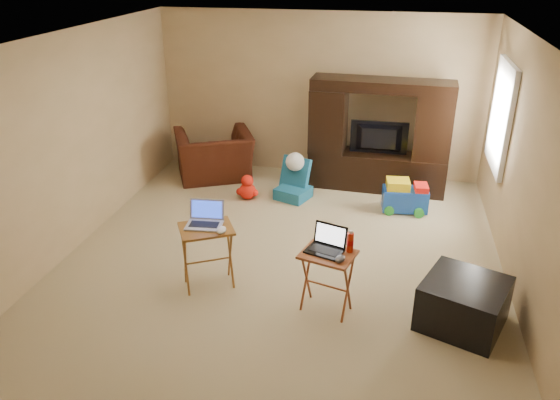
% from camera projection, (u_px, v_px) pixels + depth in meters
% --- Properties ---
extents(floor, '(5.50, 5.50, 0.00)m').
position_uv_depth(floor, '(283.00, 254.00, 6.49)').
color(floor, tan).
rests_on(floor, ground).
extents(ceiling, '(5.50, 5.50, 0.00)m').
position_uv_depth(ceiling, '(284.00, 37.00, 5.44)').
color(ceiling, silver).
rests_on(ceiling, ground).
extents(wall_back, '(5.00, 0.00, 5.00)m').
position_uv_depth(wall_back, '(319.00, 95.00, 8.41)').
color(wall_back, tan).
rests_on(wall_back, ground).
extents(wall_front, '(5.00, 0.00, 5.00)m').
position_uv_depth(wall_front, '(199.00, 298.00, 3.52)').
color(wall_front, tan).
rests_on(wall_front, ground).
extents(wall_left, '(0.00, 5.50, 5.50)m').
position_uv_depth(wall_left, '(76.00, 140.00, 6.43)').
color(wall_left, tan).
rests_on(wall_left, ground).
extents(wall_right, '(0.00, 5.50, 5.50)m').
position_uv_depth(wall_right, '(526.00, 173.00, 5.50)').
color(wall_right, tan).
rests_on(wall_right, ground).
extents(window_pane, '(0.00, 1.20, 1.20)m').
position_uv_depth(window_pane, '(503.00, 116.00, 6.82)').
color(window_pane, white).
rests_on(window_pane, ground).
extents(window_frame, '(0.06, 1.14, 1.34)m').
position_uv_depth(window_frame, '(501.00, 116.00, 6.82)').
color(window_frame, white).
rests_on(window_frame, ground).
extents(entertainment_center, '(2.03, 0.59, 1.65)m').
position_uv_depth(entertainment_center, '(379.00, 136.00, 7.96)').
color(entertainment_center, black).
rests_on(entertainment_center, floor).
extents(television, '(0.84, 0.11, 0.48)m').
position_uv_depth(television, '(379.00, 139.00, 7.93)').
color(television, black).
rests_on(television, entertainment_center).
extents(recliner, '(1.46, 1.39, 0.74)m').
position_uv_depth(recliner, '(214.00, 155.00, 8.53)').
color(recliner, '#431A0E').
rests_on(recliner, floor).
extents(child_rocker, '(0.58, 0.62, 0.58)m').
position_uv_depth(child_rocker, '(293.00, 180.00, 7.83)').
color(child_rocker, '#16597D').
rests_on(child_rocker, floor).
extents(plush_toy, '(0.34, 0.28, 0.37)m').
position_uv_depth(plush_toy, '(247.00, 187.00, 7.85)').
color(plush_toy, red).
rests_on(plush_toy, floor).
extents(push_toy, '(0.66, 0.50, 0.46)m').
position_uv_depth(push_toy, '(405.00, 196.00, 7.47)').
color(push_toy, blue).
rests_on(push_toy, floor).
extents(ottoman, '(0.95, 0.95, 0.47)m').
position_uv_depth(ottoman, '(463.00, 304.00, 5.19)').
color(ottoman, black).
rests_on(ottoman, floor).
extents(tray_table_left, '(0.68, 0.63, 0.70)m').
position_uv_depth(tray_table_left, '(208.00, 257.00, 5.75)').
color(tray_table_left, '#925A23').
rests_on(tray_table_left, floor).
extents(tray_table_right, '(0.59, 0.52, 0.65)m').
position_uv_depth(tray_table_right, '(327.00, 282.00, 5.36)').
color(tray_table_right, '#964924').
rests_on(tray_table_right, floor).
extents(laptop_left, '(0.39, 0.33, 0.24)m').
position_uv_depth(laptop_left, '(204.00, 216.00, 5.58)').
color(laptop_left, '#ABABB0').
rests_on(laptop_left, tray_table_left).
extents(laptop_right, '(0.41, 0.37, 0.24)m').
position_uv_depth(laptop_right, '(325.00, 241.00, 5.20)').
color(laptop_right, black).
rests_on(laptop_right, tray_table_right).
extents(mouse_left, '(0.10, 0.15, 0.06)m').
position_uv_depth(mouse_left, '(222.00, 230.00, 5.49)').
color(mouse_left, silver).
rests_on(mouse_left, tray_table_left).
extents(mouse_right, '(0.13, 0.15, 0.05)m').
position_uv_depth(mouse_right, '(340.00, 259.00, 5.08)').
color(mouse_right, '#46464C').
rests_on(mouse_right, tray_table_right).
extents(water_bottle, '(0.06, 0.06, 0.20)m').
position_uv_depth(water_bottle, '(350.00, 242.00, 5.21)').
color(water_bottle, red).
rests_on(water_bottle, tray_table_right).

